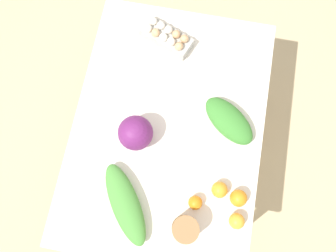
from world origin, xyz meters
TOP-DOWN VIEW (x-y plane):
  - ground_plane at (0.00, 0.00)m, footprint 8.00×8.00m
  - dining_table at (0.00, 0.00)m, footprint 1.33×0.94m
  - cabbage_purple at (0.08, -0.14)m, footprint 0.17×0.17m
  - egg_carton at (-0.47, -0.10)m, footprint 0.21×0.30m
  - paper_bag at (0.46, 0.16)m, footprint 0.12×0.12m
  - greens_bunch_scallion at (-0.07, 0.29)m, footprint 0.30×0.32m
  - greens_bunch_dandelion at (0.41, -0.12)m, footprint 0.40×0.33m
  - orange_0 at (0.39, 0.39)m, footprint 0.07×0.07m
  - orange_1 at (0.34, 0.19)m, footprint 0.07×0.07m
  - orange_2 at (0.26, 0.29)m, footprint 0.08×0.08m
  - orange_3 at (0.28, 0.38)m, footprint 0.08×0.08m

SIDE VIEW (x-z plane):
  - ground_plane at x=0.00m, z-range 0.00..0.00m
  - dining_table at x=0.00m, z-range 0.29..1.06m
  - orange_1 at x=0.34m, z-range 0.78..0.84m
  - orange_0 at x=0.39m, z-range 0.78..0.85m
  - orange_2 at x=0.26m, z-range 0.78..0.85m
  - orange_3 at x=0.28m, z-range 0.78..0.86m
  - greens_bunch_dandelion at x=0.41m, z-range 0.78..0.86m
  - egg_carton at x=-0.47m, z-range 0.77..0.87m
  - greens_bunch_scallion at x=-0.07m, z-range 0.78..0.87m
  - paper_bag at x=0.46m, z-range 0.78..0.91m
  - cabbage_purple at x=0.08m, z-range 0.78..0.95m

